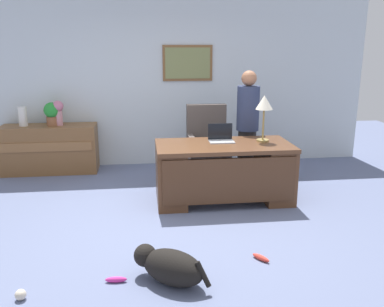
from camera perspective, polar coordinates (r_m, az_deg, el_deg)
name	(u,v)px	position (r m, az deg, el deg)	size (l,w,h in m)	color
ground_plane	(171,225)	(4.70, -2.92, -9.93)	(12.00, 12.00, 0.00)	slate
back_wall	(159,84)	(6.89, -4.60, 9.67)	(7.00, 0.16, 2.70)	silver
desk	(224,170)	(5.28, 4.46, -2.37)	(1.72, 0.84, 0.75)	brown
credenza	(50,149)	(6.86, -19.14, 0.61)	(1.46, 0.50, 0.76)	brown
armchair	(208,146)	(6.17, 2.20, 0.99)	(0.60, 0.59, 1.11)	#564C47
person_standing	(247,126)	(5.97, 7.72, 3.79)	(0.32, 0.32, 1.63)	#262323
dog_lying	(169,266)	(3.60, -3.16, -15.36)	(0.65, 0.57, 0.30)	black
laptop	(221,137)	(5.34, 4.04, 2.29)	(0.32, 0.22, 0.22)	#B2B5BA
desk_lamp	(264,105)	(5.34, 10.02, 6.62)	(0.22, 0.22, 0.60)	#9E8447
vase_with_flowers	(58,111)	(6.71, -18.13, 5.67)	(0.17, 0.17, 0.38)	#CA8993
vase_empty	(23,116)	(6.84, -22.50, 4.79)	(0.13, 0.13, 0.30)	silver
potted_plant	(52,113)	(6.73, -18.93, 5.38)	(0.24, 0.24, 0.36)	brown
dog_toy_ball	(21,295)	(3.70, -22.76, -17.68)	(0.09, 0.09, 0.09)	beige
dog_toy_bone	(261,258)	(4.04, 9.57, -14.11)	(0.19, 0.05, 0.05)	#E53F33
dog_toy_plush	(116,280)	(3.72, -10.53, -16.87)	(0.19, 0.05, 0.05)	#D8338C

